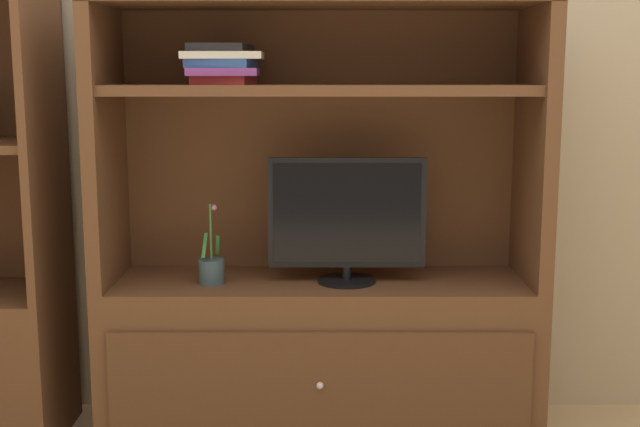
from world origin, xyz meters
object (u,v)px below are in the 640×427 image
potted_plant (212,270)px  magazine_stack (223,64)px  tv_monitor (347,219)px  media_console (320,305)px

potted_plant → magazine_stack: (0.05, 0.06, 0.72)m
tv_monitor → magazine_stack: bearing=174.9°
tv_monitor → magazine_stack: magazine_stack is taller
potted_plant → magazine_stack: magazine_stack is taller
media_console → magazine_stack: 0.92m
tv_monitor → potted_plant: bearing=-177.8°
magazine_stack → tv_monitor: bearing=-5.1°
media_console → tv_monitor: size_ratio=2.88×
potted_plant → magazine_stack: size_ratio=0.93×
magazine_stack → potted_plant: bearing=-130.3°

